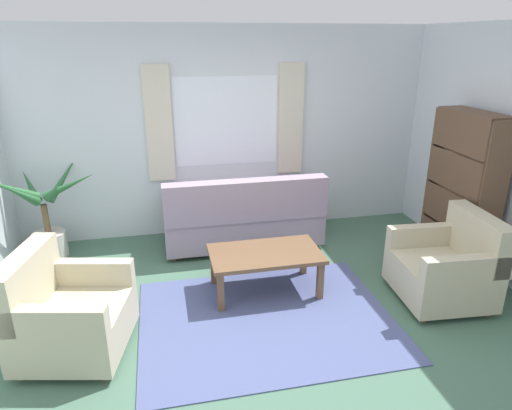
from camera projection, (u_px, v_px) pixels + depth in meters
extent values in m
plane|color=#476B56|center=(267.00, 320.00, 4.15)|extent=(6.24, 6.24, 0.00)
cube|color=silver|center=(226.00, 132.00, 5.77)|extent=(5.32, 0.12, 2.60)
cube|color=white|center=(226.00, 121.00, 5.66)|extent=(1.30, 0.01, 1.10)
cube|color=beige|center=(159.00, 124.00, 5.46)|extent=(0.32, 0.06, 1.40)
cube|color=beige|center=(291.00, 119.00, 5.80)|extent=(0.32, 0.06, 1.40)
cube|color=#4C5684|center=(267.00, 319.00, 4.14)|extent=(2.28, 1.77, 0.01)
cube|color=#998499|center=(242.00, 224.00, 5.63)|extent=(1.90, 0.80, 0.38)
cube|color=#998499|center=(247.00, 200.00, 5.18)|extent=(1.90, 0.20, 0.48)
cube|color=#998499|center=(309.00, 196.00, 5.69)|extent=(0.16, 0.80, 0.24)
cube|color=#998499|center=(170.00, 206.00, 5.34)|extent=(0.16, 0.80, 0.24)
cylinder|color=brown|center=(299.00, 226.00, 6.15)|extent=(0.06, 0.06, 0.06)
cylinder|color=brown|center=(173.00, 237.00, 5.81)|extent=(0.06, 0.06, 0.06)
cylinder|color=brown|center=(314.00, 244.00, 5.60)|extent=(0.06, 0.06, 0.06)
cylinder|color=brown|center=(175.00, 257.00, 5.26)|extent=(0.06, 0.06, 0.06)
cube|color=#BCB293|center=(76.00, 325.00, 3.66)|extent=(0.96, 0.99, 0.36)
cube|color=#BCB293|center=(26.00, 281.00, 3.52)|extent=(0.35, 0.86, 0.46)
cube|color=#BCB293|center=(51.00, 321.00, 3.22)|extent=(0.81, 0.29, 0.22)
cube|color=#BCB293|center=(87.00, 272.00, 3.90)|extent=(0.81, 0.29, 0.22)
cylinder|color=brown|center=(105.00, 376.00, 3.41)|extent=(0.05, 0.05, 0.06)
cylinder|color=brown|center=(129.00, 323.00, 4.05)|extent=(0.05, 0.05, 0.06)
cylinder|color=brown|center=(21.00, 376.00, 3.41)|extent=(0.05, 0.05, 0.06)
cylinder|color=brown|center=(58.00, 323.00, 4.05)|extent=(0.05, 0.05, 0.06)
cube|color=#BCB293|center=(440.00, 277.00, 4.40)|extent=(0.86, 0.90, 0.36)
cube|color=#BCB293|center=(478.00, 237.00, 4.30)|extent=(0.24, 0.85, 0.46)
cube|color=#BCB293|center=(425.00, 235.00, 4.63)|extent=(0.81, 0.18, 0.22)
cube|color=#BCB293|center=(466.00, 268.00, 3.96)|extent=(0.81, 0.18, 0.22)
cylinder|color=brown|center=(392.00, 281.00, 4.74)|extent=(0.05, 0.05, 0.06)
cylinder|color=brown|center=(423.00, 319.00, 4.11)|extent=(0.05, 0.05, 0.06)
cylinder|color=brown|center=(448.00, 277.00, 4.83)|extent=(0.05, 0.05, 0.06)
cylinder|color=brown|center=(488.00, 313.00, 4.20)|extent=(0.05, 0.05, 0.06)
cube|color=brown|center=(265.00, 254.00, 4.48)|extent=(1.10, 0.64, 0.04)
cube|color=brown|center=(221.00, 292.00, 4.22)|extent=(0.06, 0.06, 0.40)
cube|color=brown|center=(320.00, 281.00, 4.41)|extent=(0.06, 0.06, 0.40)
cube|color=brown|center=(214.00, 266.00, 4.69)|extent=(0.06, 0.06, 0.40)
cube|color=brown|center=(304.00, 257.00, 4.89)|extent=(0.06, 0.06, 0.40)
cylinder|color=#B7B2A8|center=(50.00, 245.00, 5.30)|extent=(0.38, 0.38, 0.30)
cylinder|color=brown|center=(46.00, 219.00, 5.19)|extent=(0.07, 0.07, 0.35)
cone|color=#2D6638|center=(69.00, 185.00, 5.09)|extent=(0.62, 0.16, 0.35)
cone|color=#2D6638|center=(64.00, 178.00, 5.32)|extent=(0.39, 0.52, 0.50)
cone|color=#2D6638|center=(30.00, 185.00, 5.22)|extent=(0.34, 0.45, 0.38)
cone|color=#2D6638|center=(7.00, 188.00, 4.96)|extent=(0.65, 0.15, 0.37)
cone|color=#2D6638|center=(20.00, 194.00, 4.72)|extent=(0.26, 0.62, 0.49)
cone|color=#2D6638|center=(53.00, 192.00, 4.84)|extent=(0.36, 0.59, 0.43)
cube|color=brown|center=(491.00, 205.00, 4.55)|extent=(0.30, 0.04, 1.70)
cube|color=brown|center=(439.00, 179.00, 5.38)|extent=(0.30, 0.04, 1.70)
cube|color=brown|center=(451.00, 192.00, 4.93)|extent=(0.02, 0.90, 1.70)
cube|color=brown|center=(451.00, 259.00, 5.25)|extent=(0.30, 0.86, 0.02)
cube|color=brown|center=(457.00, 226.00, 5.11)|extent=(0.30, 0.86, 0.02)
cube|color=brown|center=(463.00, 190.00, 4.96)|extent=(0.30, 0.86, 0.02)
cube|color=brown|center=(469.00, 152.00, 4.81)|extent=(0.30, 0.86, 0.02)
cube|color=brown|center=(476.00, 112.00, 4.66)|extent=(0.30, 0.86, 0.02)
cube|color=beige|center=(478.00, 228.00, 4.76)|extent=(0.28, 0.10, 0.21)
cube|color=#B23833|center=(473.00, 224.00, 4.84)|extent=(0.27, 0.08, 0.22)
cube|color=#2D2D33|center=(467.00, 221.00, 4.93)|extent=(0.26, 0.07, 0.22)
cube|color=#7F478C|center=(462.00, 219.00, 5.01)|extent=(0.25, 0.08, 0.21)
cube|color=#B23833|center=(457.00, 214.00, 5.08)|extent=(0.23, 0.09, 0.25)
cube|color=#B23833|center=(452.00, 210.00, 5.16)|extent=(0.28, 0.09, 0.27)
cube|color=#387F4C|center=(448.00, 209.00, 5.25)|extent=(0.24, 0.06, 0.24)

